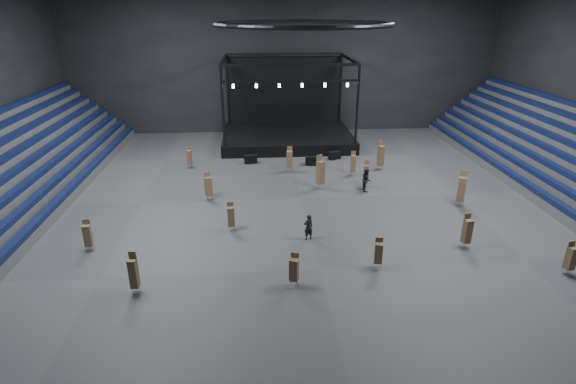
{
  "coord_description": "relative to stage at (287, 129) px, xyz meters",
  "views": [
    {
      "loc": [
        -3.45,
        -32.62,
        14.14
      ],
      "look_at": [
        -1.21,
        -2.0,
        1.4
      ],
      "focal_mm": 28.0,
      "sensor_mm": 36.0,
      "label": 1
    }
  ],
  "objects": [
    {
      "name": "man_center",
      "position": [
        -0.23,
        -23.01,
        -0.57
      ],
      "size": [
        0.76,
        0.64,
        1.76
      ],
      "primitive_type": "imported",
      "rotation": [
        0.0,
        0.0,
        3.54
      ],
      "color": "black",
      "rests_on": "floor"
    },
    {
      "name": "chair_stack_9",
      "position": [
        -1.61,
        -28.22,
        -0.39
      ],
      "size": [
        0.58,
        0.58,
        1.97
      ],
      "rotation": [
        0.0,
        0.0,
        -0.32
      ],
      "color": "silver",
      "rests_on": "floor"
    },
    {
      "name": "crew_member",
      "position": [
        5.48,
        -14.99,
        -0.5
      ],
      "size": [
        0.82,
        1.0,
        1.89
      ],
      "primitive_type": "imported",
      "rotation": [
        0.0,
        0.0,
        1.46
      ],
      "color": "black",
      "rests_on": "floor"
    },
    {
      "name": "chair_stack_12",
      "position": [
        14.0,
        -28.22,
        -0.37
      ],
      "size": [
        0.52,
        0.52,
        2.05
      ],
      "rotation": [
        0.0,
        0.0,
        0.18
      ],
      "color": "silver",
      "rests_on": "floor"
    },
    {
      "name": "flight_case_mid",
      "position": [
        1.83,
        -8.24,
        -1.03
      ],
      "size": [
        1.34,
        0.81,
        0.84
      ],
      "primitive_type": "cube",
      "rotation": [
        0.0,
        0.0,
        -0.15
      ],
      "color": "black",
      "rests_on": "floor"
    },
    {
      "name": "flight_case_right",
      "position": [
        4.3,
        -6.62,
        -1.06
      ],
      "size": [
        1.32,
        1.03,
        0.79
      ],
      "primitive_type": "cube",
      "rotation": [
        0.0,
        0.0,
        0.43
      ],
      "color": "black",
      "rests_on": "floor"
    },
    {
      "name": "chair_stack_11",
      "position": [
        9.51,
        -24.83,
        -0.25
      ],
      "size": [
        0.53,
        0.53,
        2.32
      ],
      "rotation": [
        0.0,
        0.0,
        0.17
      ],
      "color": "silver",
      "rests_on": "floor"
    },
    {
      "name": "chair_stack_2",
      "position": [
        -0.48,
        -10.1,
        -0.19
      ],
      "size": [
        0.58,
        0.58,
        2.4
      ],
      "rotation": [
        0.0,
        0.0,
        -0.18
      ],
      "color": "silver",
      "rests_on": "floor"
    },
    {
      "name": "chair_stack_14",
      "position": [
        1.76,
        -14.32,
        0.04
      ],
      "size": [
        0.73,
        0.73,
        2.91
      ],
      "rotation": [
        0.0,
        0.0,
        0.43
      ],
      "color": "silver",
      "rests_on": "floor"
    },
    {
      "name": "flight_case_left",
      "position": [
        -4.06,
        -7.27,
        -1.05
      ],
      "size": [
        1.28,
        0.76,
        0.8
      ],
      "primitive_type": "cube",
      "rotation": [
        0.0,
        0.0,
        0.14
      ],
      "color": "black",
      "rests_on": "floor"
    },
    {
      "name": "chair_stack_13",
      "position": [
        11.87,
        -18.62,
        0.0
      ],
      "size": [
        0.71,
        0.71,
        2.83
      ],
      "rotation": [
        0.0,
        0.0,
        -0.41
      ],
      "color": "silver",
      "rests_on": "floor"
    },
    {
      "name": "floor",
      "position": [
        -0.0,
        -16.24,
        -1.45
      ],
      "size": [
        50.0,
        50.0,
        0.0
      ],
      "primitive_type": "plane",
      "color": "#434345",
      "rests_on": "ground"
    },
    {
      "name": "wall_back",
      "position": [
        -0.0,
        4.76,
        7.55
      ],
      "size": [
        50.0,
        0.2,
        18.0
      ],
      "primitive_type": "cube",
      "color": "black",
      "rests_on": "ground"
    },
    {
      "name": "stage",
      "position": [
        0.0,
        0.0,
        0.0
      ],
      "size": [
        14.0,
        10.0,
        9.2
      ],
      "color": "black",
      "rests_on": "floor"
    },
    {
      "name": "wall_front",
      "position": [
        -0.0,
        -37.24,
        7.55
      ],
      "size": [
        50.0,
        0.2,
        18.0
      ],
      "primitive_type": "cube",
      "color": "black",
      "rests_on": "ground"
    },
    {
      "name": "chair_stack_10",
      "position": [
        -14.0,
        -23.51,
        -0.35
      ],
      "size": [
        0.47,
        0.47,
        2.1
      ],
      "rotation": [
        0.0,
        0.0,
        0.08
      ],
      "color": "silver",
      "rests_on": "floor"
    },
    {
      "name": "chair_stack_6",
      "position": [
        -7.28,
        -16.05,
        -0.25
      ],
      "size": [
        0.65,
        0.65,
        2.28
      ],
      "rotation": [
        0.0,
        0.0,
        0.39
      ],
      "color": "silver",
      "rests_on": "floor"
    },
    {
      "name": "chair_stack_5",
      "position": [
        -9.79,
        -8.23,
        -0.39
      ],
      "size": [
        0.45,
        0.45,
        2.02
      ],
      "rotation": [
        0.0,
        0.0,
        -0.09
      ],
      "color": "silver",
      "rests_on": "floor"
    },
    {
      "name": "chair_stack_3",
      "position": [
        -10.07,
        -28.23,
        -0.23
      ],
      "size": [
        0.46,
        0.46,
        2.4
      ],
      "rotation": [
        0.0,
        0.0,
        -0.11
      ],
      "color": "silver",
      "rests_on": "floor"
    },
    {
      "name": "chair_stack_1",
      "position": [
        5.11,
        -11.41,
        -0.29
      ],
      "size": [
        0.49,
        0.49,
        2.26
      ],
      "rotation": [
        0.0,
        0.0,
        -0.13
      ],
      "color": "silver",
      "rests_on": "floor"
    },
    {
      "name": "chair_stack_4",
      "position": [
        3.39,
        -26.76,
        -0.43
      ],
      "size": [
        0.53,
        0.53,
        1.9
      ],
      "rotation": [
        0.0,
        0.0,
        -0.22
      ],
      "color": "silver",
      "rests_on": "floor"
    },
    {
      "name": "chair_stack_7",
      "position": [
        -5.3,
        -21.42,
        -0.36
      ],
      "size": [
        0.51,
        0.51,
        2.06
      ],
      "rotation": [
        0.0,
        0.0,
        0.14
      ],
      "color": "silver",
      "rests_on": "floor"
    },
    {
      "name": "chair_stack_8",
      "position": [
        5.66,
        -14.14,
        -0.27
      ],
      "size": [
        0.56,
        0.56,
        2.3
      ],
      "rotation": [
        0.0,
        0.0,
        -0.33
      ],
      "color": "silver",
      "rests_on": "floor"
    },
    {
      "name": "truss_ring",
      "position": [
        -0.0,
        -16.24,
        11.55
      ],
      "size": [
        12.3,
        12.3,
        5.15
      ],
      "color": "black",
      "rests_on": "ceiling"
    },
    {
      "name": "chair_stack_0",
      "position": [
        8.01,
        -10.0,
        -0.05
      ],
      "size": [
        0.6,
        0.6,
        2.76
      ],
      "rotation": [
        0.0,
        0.0,
        0.31
      ],
      "color": "silver",
      "rests_on": "floor"
    }
  ]
}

